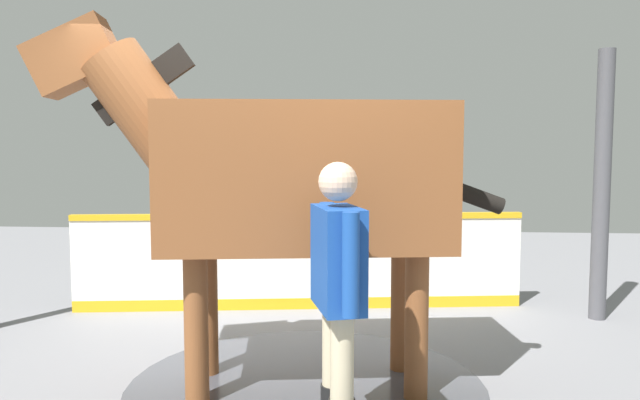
% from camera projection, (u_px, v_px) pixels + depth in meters
% --- Properties ---
extents(ground_plane, '(16.00, 16.00, 0.02)m').
position_uv_depth(ground_plane, '(279.00, 369.00, 4.63)').
color(ground_plane, gray).
extents(wet_patch, '(2.56, 2.56, 0.00)m').
position_uv_depth(wet_patch, '(306.00, 384.00, 4.29)').
color(wet_patch, '#42444C').
rests_on(wet_patch, ground).
extents(barrier_wall, '(0.73, 4.70, 1.02)m').
position_uv_depth(barrier_wall, '(300.00, 265.00, 6.32)').
color(barrier_wall, white).
rests_on(barrier_wall, ground).
extents(roof_post_far, '(0.16, 0.16, 2.66)m').
position_uv_depth(roof_post_far, '(602.00, 186.00, 5.87)').
color(roof_post_far, '#4C4C51').
rests_on(roof_post_far, ground).
extents(horse, '(1.24, 3.29, 2.59)m').
position_uv_depth(horse, '(289.00, 175.00, 4.16)').
color(horse, brown).
rests_on(horse, ground).
extents(handler, '(0.64, 0.34, 1.62)m').
position_uv_depth(handler, '(338.00, 286.00, 3.33)').
color(handler, black).
rests_on(handler, ground).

